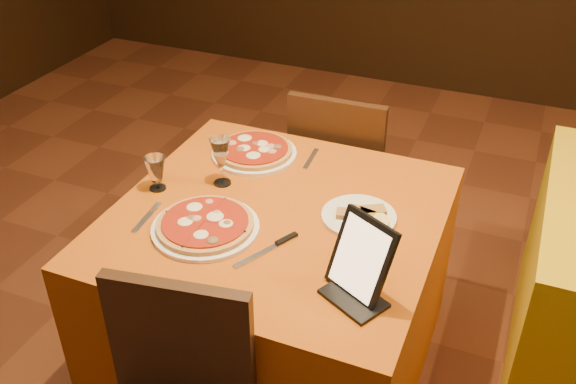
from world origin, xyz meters
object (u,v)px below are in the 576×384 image
at_px(main_table, 278,294).
at_px(pizza_near, 205,226).
at_px(chair_main_far, 345,173).
at_px(water_glass, 156,173).
at_px(wine_glass, 221,161).
at_px(tablet, 361,257).
at_px(pizza_far, 254,152).

relative_size(main_table, pizza_near, 3.06).
height_order(chair_main_far, pizza_near, chair_main_far).
xyz_separation_m(chair_main_far, water_glass, (-0.46, -0.83, 0.36)).
bearing_deg(main_table, wine_glass, 159.43).
distance_m(main_table, wine_glass, 0.55).
distance_m(pizza_near, water_glass, 0.32).
bearing_deg(water_glass, tablet, -16.26).
bearing_deg(pizza_near, water_glass, 151.10).
distance_m(pizza_near, wine_glass, 0.30).
xyz_separation_m(main_table, chair_main_far, (-0.00, 0.80, 0.08)).
bearing_deg(pizza_near, chair_main_far, 79.60).
bearing_deg(water_glass, chair_main_far, 60.86).
xyz_separation_m(wine_glass, tablet, (0.64, -0.37, 0.03)).
distance_m(pizza_near, tablet, 0.57).
relative_size(water_glass, tablet, 0.53).
distance_m(pizza_far, water_glass, 0.42).
xyz_separation_m(pizza_near, pizza_far, (-0.06, 0.51, 0.00)).
height_order(water_glass, tablet, tablet).
height_order(wine_glass, tablet, tablet).
height_order(pizza_near, pizza_far, same).
height_order(pizza_far, wine_glass, wine_glass).
relative_size(main_table, tablet, 4.51).
distance_m(main_table, pizza_near, 0.47).
height_order(chair_main_far, tablet, tablet).
xyz_separation_m(chair_main_far, tablet, (0.38, -1.07, 0.41)).
xyz_separation_m(wine_glass, water_glass, (-0.20, -0.12, -0.03)).
height_order(main_table, pizza_far, pizza_far).
distance_m(main_table, chair_main_far, 0.81).
bearing_deg(tablet, water_glass, -168.40).
distance_m(pizza_near, pizza_far, 0.52).
relative_size(pizza_far, tablet, 1.38).
relative_size(pizza_near, tablet, 1.47).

